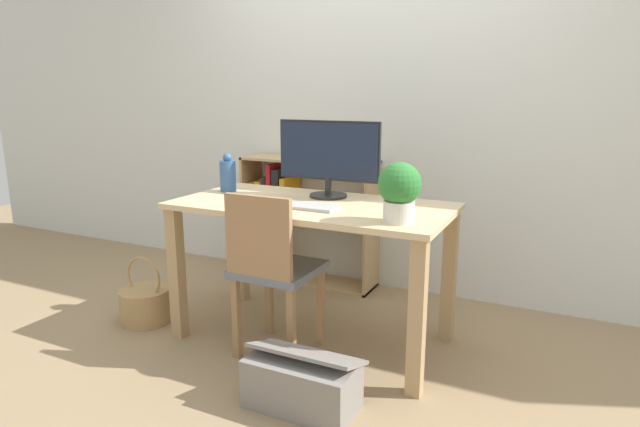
# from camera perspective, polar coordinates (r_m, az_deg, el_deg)

# --- Properties ---
(ground_plane) EXTENTS (10.00, 10.00, 0.00)m
(ground_plane) POSITION_cam_1_polar(r_m,az_deg,el_deg) (3.10, -0.83, -13.05)
(ground_plane) COLOR #997F5B
(wall_back) EXTENTS (8.00, 0.05, 2.60)m
(wall_back) POSITION_cam_1_polar(r_m,az_deg,el_deg) (3.70, 6.22, 11.94)
(wall_back) COLOR silver
(wall_back) RESTS_ON ground_plane
(desk) EXTENTS (1.48, 0.73, 0.78)m
(desk) POSITION_cam_1_polar(r_m,az_deg,el_deg) (2.88, -0.88, -1.52)
(desk) COLOR #D8BC8C
(desk) RESTS_ON ground_plane
(monitor) EXTENTS (0.61, 0.21, 0.43)m
(monitor) POSITION_cam_1_polar(r_m,az_deg,el_deg) (2.98, 0.91, 6.33)
(monitor) COLOR #232326
(monitor) RESTS_ON desk
(keyboard) EXTENTS (0.39, 0.14, 0.02)m
(keyboard) POSITION_cam_1_polar(r_m,az_deg,el_deg) (2.75, -2.01, 0.83)
(keyboard) COLOR #B2B2B7
(keyboard) RESTS_ON desk
(vase) EXTENTS (0.10, 0.10, 0.23)m
(vase) POSITION_cam_1_polar(r_m,az_deg,el_deg) (3.22, -9.80, 4.09)
(vase) COLOR #33598C
(vase) RESTS_ON desk
(potted_plant) EXTENTS (0.20, 0.20, 0.28)m
(potted_plant) POSITION_cam_1_polar(r_m,az_deg,el_deg) (2.43, 8.47, 2.54)
(potted_plant) COLOR silver
(potted_plant) RESTS_ON desk
(chair) EXTENTS (0.40, 0.40, 0.88)m
(chair) POSITION_cam_1_polar(r_m,az_deg,el_deg) (2.73, -5.10, -5.68)
(chair) COLOR slate
(chair) RESTS_ON ground_plane
(bookshelf) EXTENTS (0.98, 0.28, 0.90)m
(bookshelf) POSITION_cam_1_polar(r_m,az_deg,el_deg) (3.91, -3.53, -0.51)
(bookshelf) COLOR tan
(bookshelf) RESTS_ON ground_plane
(basket) EXTENTS (0.30, 0.30, 0.41)m
(basket) POSITION_cam_1_polar(r_m,az_deg,el_deg) (3.42, -18.14, -9.12)
(basket) COLOR tan
(basket) RESTS_ON ground_plane
(storage_box) EXTENTS (0.49, 0.30, 0.28)m
(storage_box) POSITION_cam_1_polar(r_m,az_deg,el_deg) (2.45, -1.91, -17.49)
(storage_box) COLOR gray
(storage_box) RESTS_ON ground_plane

